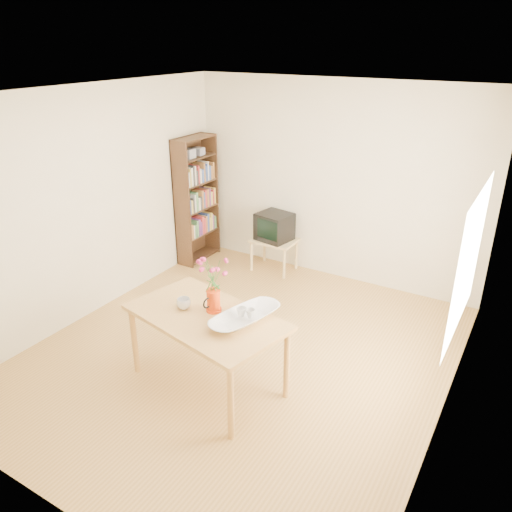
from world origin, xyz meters
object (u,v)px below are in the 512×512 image
Objects in this scene: pitcher at (214,301)px; bowl at (245,298)px; mug at (184,304)px; television at (275,226)px; table at (206,323)px.

bowl reaches higher than pitcher.
mug is 0.63m from bowl.
pitcher is 0.44× the size of television.
mug reaches higher than table.
television is at bearing 113.12° from bowl.
pitcher is at bearing 179.96° from bowl.
television is at bearing 117.28° from table.
mug is at bearing -167.73° from table.
table is 3.36× the size of bowl.
pitcher is at bearing 94.13° from table.
table is at bearing 169.49° from mug.
bowl is at bearing 28.61° from table.
television is at bearing -90.79° from mug.
bowl reaches higher than television.
television reaches higher than table.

